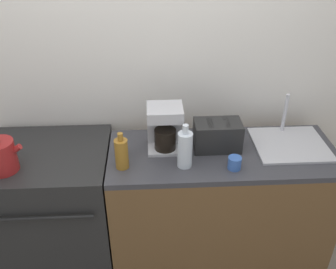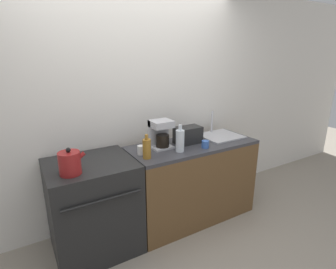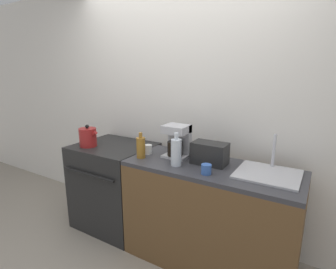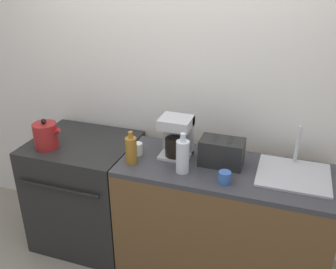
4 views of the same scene
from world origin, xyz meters
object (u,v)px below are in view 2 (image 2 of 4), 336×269
toaster (188,135)px  coffee_maker (160,133)px  cup_blue (205,144)px  bottle_clear (180,140)px  stove (94,205)px  bottle_amber (147,148)px  cup_white (141,150)px  kettle (70,163)px

toaster → coffee_maker: coffee_maker is taller
coffee_maker → cup_blue: size_ratio=3.76×
toaster → bottle_clear: (-0.22, -0.18, 0.02)m
stove → cup_blue: (1.14, -0.22, 0.48)m
coffee_maker → bottle_clear: bearing=-62.9°
coffee_maker → toaster: bearing=-5.1°
cup_blue → coffee_maker: bearing=147.3°
bottle_amber → bottle_clear: size_ratio=0.84×
bottle_clear → cup_blue: bottle_clear is taller
toaster → cup_blue: bearing=-73.4°
cup_white → bottle_amber: bearing=-87.4°
bottle_clear → cup_white: 0.40m
cup_white → bottle_clear: bearing=-18.6°
bottle_clear → cup_white: (-0.37, 0.12, -0.07)m
kettle → toaster: 1.28m
kettle → cup_blue: (1.33, -0.06, -0.06)m
toaster → kettle: bearing=-172.6°
bottle_amber → kettle: bearing=179.3°
toaster → cup_white: (-0.59, -0.05, -0.05)m
toaster → cup_white: toaster is taller
cup_blue → stove: bearing=169.2°
toaster → cup_white: size_ratio=3.28×
coffee_maker → cup_blue: bearing=-32.7°
stove → toaster: bearing=0.3°
toaster → bottle_clear: size_ratio=1.05×
bottle_clear → cup_white: bearing=161.4°
stove → kettle: 0.59m
stove → bottle_amber: size_ratio=3.92×
toaster → bottle_amber: size_ratio=1.26×
bottle_clear → kettle: bearing=179.2°
kettle → cup_white: bearing=9.3°
coffee_maker → cup_white: 0.30m
stove → cup_white: bearing=-5.7°
cup_blue → cup_white: (-0.66, 0.17, 0.01)m
toaster → bottle_amber: bearing=-163.5°
toaster → stove: bearing=-179.7°
cup_blue → toaster: bearing=106.6°
kettle → toaster: kettle is taller
stove → kettle: (-0.19, -0.16, 0.54)m
cup_blue → bottle_amber: bearing=175.7°
stove → cup_white: 0.69m
coffee_maker → bottle_amber: (-0.26, -0.20, -0.06)m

